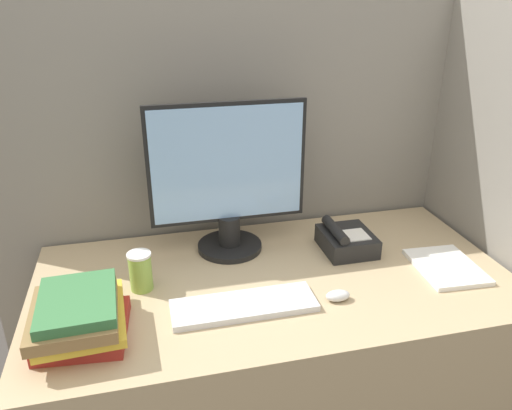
# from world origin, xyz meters

# --- Properties ---
(cubicle_panel_rear) EXTENTS (1.96, 0.04, 1.65)m
(cubicle_panel_rear) POSITION_xyz_m (0.00, 0.83, 0.82)
(cubicle_panel_rear) COLOR gray
(cubicle_panel_rear) RESTS_ON ground_plane
(cubicle_panel_right) EXTENTS (0.04, 0.86, 1.65)m
(cubicle_panel_right) POSITION_xyz_m (0.82, 0.43, 0.82)
(cubicle_panel_right) COLOR gray
(cubicle_panel_right) RESTS_ON ground_plane
(desk) EXTENTS (1.56, 0.80, 0.74)m
(desk) POSITION_xyz_m (0.00, 0.40, 0.37)
(desk) COLOR tan
(desk) RESTS_ON ground_plane
(monitor) EXTENTS (0.55, 0.23, 0.54)m
(monitor) POSITION_xyz_m (-0.11, 0.63, 1.00)
(monitor) COLOR black
(monitor) RESTS_ON desk
(keyboard) EXTENTS (0.43, 0.14, 0.02)m
(keyboard) POSITION_xyz_m (-0.14, 0.25, 0.75)
(keyboard) COLOR silver
(keyboard) RESTS_ON desk
(mouse) EXTENTS (0.08, 0.04, 0.03)m
(mouse) POSITION_xyz_m (0.15, 0.23, 0.76)
(mouse) COLOR silver
(mouse) RESTS_ON desk
(coffee_cup) EXTENTS (0.07, 0.07, 0.13)m
(coffee_cup) POSITION_xyz_m (-0.43, 0.43, 0.81)
(coffee_cup) COLOR #8CB247
(coffee_cup) RESTS_ON desk
(book_stack) EXTENTS (0.26, 0.32, 0.13)m
(book_stack) POSITION_xyz_m (-0.59, 0.23, 0.81)
(book_stack) COLOR maroon
(book_stack) RESTS_ON desk
(desk_telephone) EXTENTS (0.18, 0.20, 0.10)m
(desk_telephone) POSITION_xyz_m (0.30, 0.52, 0.78)
(desk_telephone) COLOR black
(desk_telephone) RESTS_ON desk
(paper_pile) EXTENTS (0.21, 0.27, 0.02)m
(paper_pile) POSITION_xyz_m (0.58, 0.31, 0.75)
(paper_pile) COLOR white
(paper_pile) RESTS_ON desk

